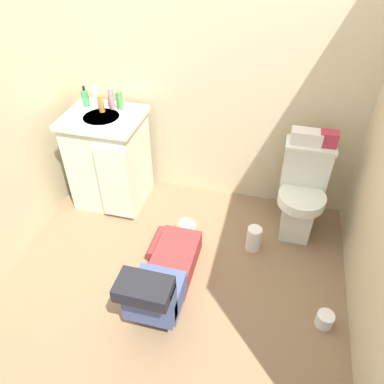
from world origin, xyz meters
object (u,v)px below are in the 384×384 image
object	(u,v)px
bottle_green	(120,101)
bottle_clear	(96,96)
faucet	(109,101)
tissue_box	(307,137)
paper_towel_roll	(254,239)
bottle_amber	(101,104)
toiletry_bag	(329,139)
toilet_paper_roll	(325,320)
person_plumber	(165,272)
vanity_cabinet	(110,159)
bottle_pink	(111,99)
toilet	(302,192)
soap_dispenser	(85,98)

from	to	relation	value
bottle_green	bottle_clear	bearing A→B (deg)	178.17
faucet	tissue_box	distance (m)	1.54
bottle_green	paper_towel_roll	distance (m)	1.49
faucet	bottle_amber	world-z (taller)	bottle_amber
toiletry_bag	paper_towel_roll	size ratio (longest dim) A/B	0.60
toiletry_bag	bottle_green	bearing A→B (deg)	178.67
paper_towel_roll	toiletry_bag	bearing A→B (deg)	45.35
faucet	bottle_clear	bearing A→B (deg)	179.34
toilet_paper_roll	person_plumber	bearing A→B (deg)	179.28
faucet	toiletry_bag	bearing A→B (deg)	-1.43
vanity_cabinet	toiletry_bag	size ratio (longest dim) A/B	6.61
bottle_clear	bottle_amber	world-z (taller)	bottle_clear
bottle_amber	paper_towel_roll	size ratio (longest dim) A/B	0.66
bottle_pink	toilet_paper_roll	world-z (taller)	bottle_pink
toilet	bottle_pink	size ratio (longest dim) A/B	4.38
faucet	tissue_box	world-z (taller)	faucet
paper_towel_roll	bottle_clear	bearing A→B (deg)	161.88
bottle_amber	bottle_pink	size ratio (longest dim) A/B	0.79
toilet	toilet_paper_roll	world-z (taller)	toilet
faucet	bottle_amber	size ratio (longest dim) A/B	0.74
soap_dispenser	bottle_clear	size ratio (longest dim) A/B	0.99
person_plumber	toilet	bearing A→B (deg)	45.43
soap_dispenser	bottle_clear	xyz separation A→B (m)	(0.08, 0.02, 0.02)
toiletry_bag	bottle_pink	size ratio (longest dim) A/B	0.72
vanity_cabinet	toilet	bearing A→B (deg)	0.48
toiletry_bag	bottle_green	xyz separation A→B (m)	(-1.59, 0.04, 0.09)
bottle_green	toilet_paper_roll	world-z (taller)	bottle_green
faucet	paper_towel_roll	world-z (taller)	faucet
toilet	tissue_box	distance (m)	0.44
tissue_box	bottle_green	xyz separation A→B (m)	(-1.44, 0.04, 0.09)
tissue_box	bottle_clear	bearing A→B (deg)	178.48
toilet	paper_towel_roll	world-z (taller)	toilet
bottle_clear	bottle_green	xyz separation A→B (m)	(0.20, -0.01, -0.01)
soap_dispenser	vanity_cabinet	bearing A→B (deg)	-33.10
vanity_cabinet	bottle_clear	distance (m)	0.52
toilet	toilet_paper_roll	bearing A→B (deg)	-75.46
vanity_cabinet	bottle_clear	bearing A→B (deg)	126.39
person_plumber	tissue_box	distance (m)	1.38
soap_dispenser	paper_towel_roll	distance (m)	1.72
toiletry_bag	person_plumber	bearing A→B (deg)	-135.05
person_plumber	toilet_paper_roll	xyz separation A→B (m)	(1.06, -0.01, -0.13)
soap_dispenser	person_plumber	bearing A→B (deg)	-45.72
paper_towel_roll	toilet_paper_roll	world-z (taller)	paper_towel_roll
toilet	toilet_paper_roll	distance (m)	0.94
faucet	toilet_paper_roll	bearing A→B (deg)	-28.84
bottle_pink	bottle_green	world-z (taller)	bottle_pink
soap_dispenser	bottle_green	xyz separation A→B (m)	(0.29, 0.01, 0.00)
toilet	soap_dispenser	world-z (taller)	soap_dispenser
toiletry_bag	bottle_clear	world-z (taller)	bottle_clear
soap_dispenser	bottle_pink	bearing A→B (deg)	1.49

